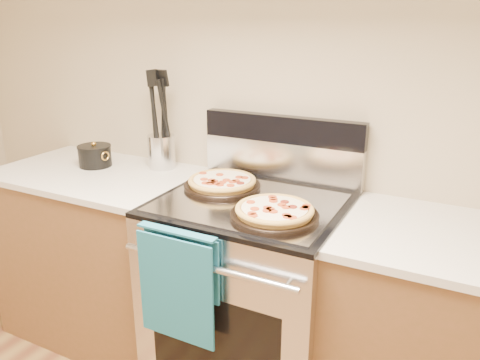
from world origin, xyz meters
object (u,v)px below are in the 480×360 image
at_px(pepperoni_pizza_back, 222,183).
at_px(utensil_crock, 162,151).
at_px(range_body, 251,299).
at_px(saucepan, 95,157).
at_px(pepperoni_pizza_front, 274,212).

relative_size(pepperoni_pizza_back, utensil_crock, 1.96).
xyz_separation_m(pepperoni_pizza_back, utensil_crock, (-0.44, 0.17, 0.05)).
bearing_deg(range_body, saucepan, 173.86).
bearing_deg(range_body, pepperoni_pizza_back, 158.75).
bearing_deg(pepperoni_pizza_front, pepperoni_pizza_back, 149.13).
height_order(pepperoni_pizza_front, saucepan, saucepan).
bearing_deg(utensil_crock, range_body, -20.83).
height_order(pepperoni_pizza_back, saucepan, saucepan).
relative_size(range_body, pepperoni_pizza_back, 2.70).
xyz_separation_m(pepperoni_pizza_front, utensil_crock, (-0.78, 0.37, 0.05)).
bearing_deg(pepperoni_pizza_back, pepperoni_pizza_front, -30.87).
bearing_deg(utensil_crock, pepperoni_pizza_back, -20.66).
distance_m(pepperoni_pizza_front, saucepan, 1.13).
height_order(range_body, saucepan, saucepan).
height_order(pepperoni_pizza_front, utensil_crock, utensil_crock).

